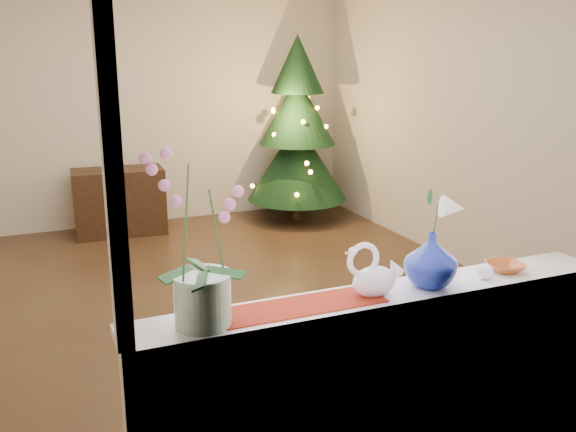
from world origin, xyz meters
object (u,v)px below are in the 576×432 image
object	(u,v)px
xmas_tree	(297,129)
side_table	(119,202)
paperweight	(485,271)
blue_vase	(431,256)
swan	(374,270)
amber_dish	(505,267)
orchid_pot	(200,239)

from	to	relation	value
xmas_tree	side_table	bearing A→B (deg)	174.60
paperweight	xmas_tree	distance (m)	4.48
blue_vase	side_table	bearing A→B (deg)	98.20
swan	blue_vase	xyz separation A→B (m)	(0.28, 0.00, 0.03)
swan	xmas_tree	bearing A→B (deg)	89.49
swan	xmas_tree	xyz separation A→B (m)	(1.57, 4.33, -0.01)
swan	xmas_tree	size ratio (longest dim) A/B	0.13
swan	side_table	world-z (taller)	swan
side_table	amber_dish	bearing A→B (deg)	-73.04
paperweight	blue_vase	bearing A→B (deg)	174.10
paperweight	side_table	xyz separation A→B (m)	(-0.92, 4.54, -0.61)
xmas_tree	side_table	distance (m)	2.07
orchid_pot	swan	world-z (taller)	orchid_pot
orchid_pot	swan	size ratio (longest dim) A/B	2.54
swan	amber_dish	distance (m)	0.71
amber_dish	xmas_tree	xyz separation A→B (m)	(0.87, 4.31, 0.08)
blue_vase	side_table	size ratio (longest dim) A/B	0.30
xmas_tree	paperweight	bearing A→B (deg)	-103.18
xmas_tree	orchid_pot	bearing A→B (deg)	-117.96
side_table	xmas_tree	bearing A→B (deg)	-1.92
amber_dish	side_table	size ratio (longest dim) A/B	0.16
paperweight	side_table	distance (m)	4.68
blue_vase	xmas_tree	size ratio (longest dim) A/B	0.13
orchid_pot	side_table	size ratio (longest dim) A/B	0.73
orchid_pot	xmas_tree	bearing A→B (deg)	62.04
swan	blue_vase	distance (m)	0.28
orchid_pot	amber_dish	world-z (taller)	orchid_pot
orchid_pot	side_table	world-z (taller)	orchid_pot
blue_vase	side_table	xyz separation A→B (m)	(-0.65, 4.51, -0.71)
orchid_pot	xmas_tree	distance (m)	4.91
orchid_pot	amber_dish	size ratio (longest dim) A/B	4.67
blue_vase	paperweight	world-z (taller)	blue_vase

